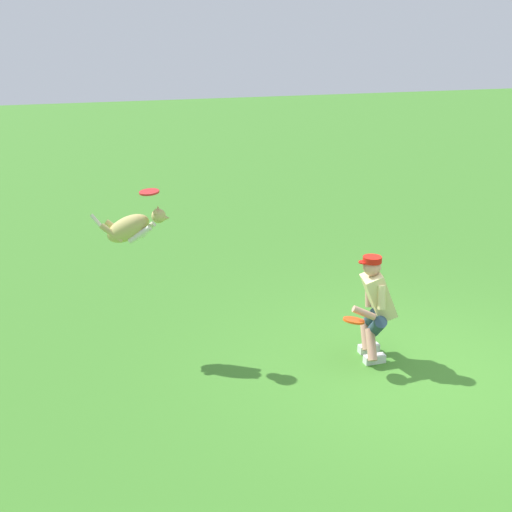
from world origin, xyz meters
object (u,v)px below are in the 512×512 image
(person, at_px, (375,304))
(frisbee_flying, at_px, (149,192))
(frisbee_held, at_px, (354,320))
(dog, at_px, (132,228))

(person, distance_m, frisbee_flying, 2.96)
(person, distance_m, frisbee_held, 0.40)
(person, height_order, frisbee_held, person)
(frisbee_held, bearing_deg, dog, -30.76)
(dog, xyz_separation_m, frisbee_held, (-2.29, 1.36, -0.93))
(dog, height_order, frisbee_held, dog)
(dog, xyz_separation_m, frisbee_flying, (-0.22, 0.07, 0.43))
(dog, relative_size, frisbee_flying, 3.85)
(dog, bearing_deg, person, 2.04)
(frisbee_held, bearing_deg, person, -154.55)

